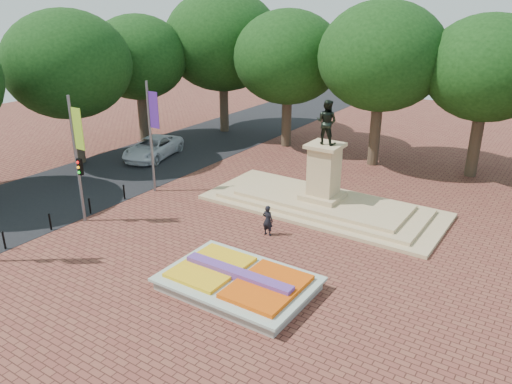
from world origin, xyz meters
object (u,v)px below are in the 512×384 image
(flower_bed, at_px, (239,282))
(monument, at_px, (323,194))
(van, at_px, (153,148))
(pedestrian, at_px, (268,220))

(flower_bed, xyz_separation_m, monument, (-1.03, 10.00, 0.50))
(van, xyz_separation_m, pedestrian, (14.58, -6.52, 0.03))
(monument, height_order, van, monument)
(monument, xyz_separation_m, van, (-15.33, 1.64, -0.08))
(flower_bed, distance_m, monument, 10.07)
(flower_bed, bearing_deg, pedestrian, 109.12)
(pedestrian, bearing_deg, van, -24.40)
(monument, bearing_deg, flower_bed, -84.13)
(flower_bed, xyz_separation_m, van, (-16.36, 11.64, 0.42))
(van, relative_size, pedestrian, 3.47)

